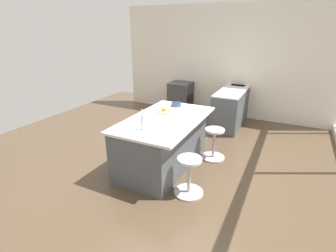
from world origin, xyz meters
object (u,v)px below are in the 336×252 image
Objects in this scene: oven_range at (181,97)px; stool_middle at (189,177)px; stool_by_window at (214,145)px; kitchen_island at (163,141)px; cutting_board at (165,111)px; apple_yellow at (164,108)px; fruit_bowl at (176,104)px; water_bottle at (143,122)px.

oven_range is 1.47× the size of stool_middle.
kitchen_island is at bearing -50.49° from stool_by_window.
cutting_board is (-0.32, -0.11, 0.45)m from kitchen_island.
cutting_board reaches higher than stool_middle.
stool_middle is (3.58, 1.71, -0.16)m from oven_range.
stool_by_window is 7.29× the size of apple_yellow.
kitchen_island is at bearing 6.39° from fruit_bowl.
cutting_board is 0.41m from fruit_bowl.
cutting_board is 1.81× the size of fruit_bowl.
cutting_board is at bearing -4.36° from fruit_bowl.
cutting_board is at bearing -174.58° from water_bottle.
cutting_board reaches higher than oven_range.
oven_range is 2.82m from cutting_board.
fruit_bowl is at bearing 172.80° from apple_yellow.
apple_yellow is 0.41× the size of fruit_bowl.
kitchen_island reaches higher than stool_by_window.
stool_middle is 2.98× the size of fruit_bowl.
stool_by_window is (2.34, 1.71, -0.16)m from oven_range.
water_bottle is at bearing 2.43° from fruit_bowl.
water_bottle is at bearing -90.81° from stool_middle.
fruit_bowl is at bearing -177.57° from water_bottle.
cutting_board is at bearing -137.30° from stool_middle.
stool_middle is at bearing 43.49° from apple_yellow.
fruit_bowl reaches higher than cutting_board.
stool_by_window is 1.24m from stool_middle.
kitchen_island is 5.44× the size of cutting_board.
kitchen_island is at bearing 19.54° from cutting_board.
water_bottle is (-0.01, -0.77, 0.73)m from stool_middle.
stool_by_window is at bearing 109.36° from cutting_board.
fruit_bowl reaches higher than stool_by_window.
oven_range is at bearing -158.49° from fruit_bowl.
oven_range reaches higher than stool_middle.
oven_range is 2.90m from stool_by_window.
oven_range is at bearing -143.84° from stool_by_window.
oven_range is 3.97m from stool_middle.
oven_range is 1.47× the size of stool_by_window.
water_bottle reaches higher than kitchen_island.
stool_by_window is at bearing 109.13° from apple_yellow.
fruit_bowl is (-0.72, -0.08, 0.48)m from kitchen_island.
apple_yellow reaches higher than stool_by_window.
oven_range is 2.42× the size of cutting_board.
oven_range is at bearing -162.17° from cutting_board.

